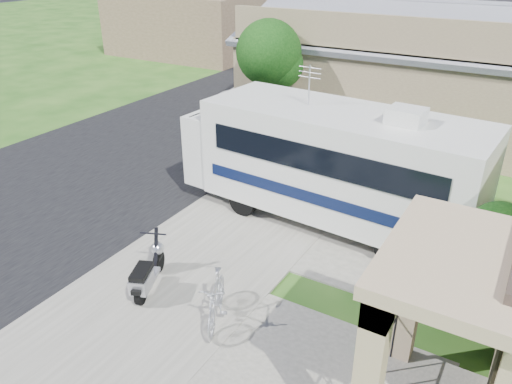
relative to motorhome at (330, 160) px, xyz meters
The scene contains 18 objects.
ground 4.69m from the motorhome, 99.47° to the right, with size 120.00×120.00×0.00m, color #1C4512.
street_slab 10.16m from the motorhome, 145.17° to the left, with size 9.00×80.00×0.02m, color black.
sidewalk_slab 6.22m from the motorhome, 106.70° to the left, with size 4.00×80.00×0.06m, color #65645B.
driveway_slab 1.93m from the motorhome, 15.31° to the left, with size 7.00×6.00×0.05m, color #65645B.
walk_slab 6.02m from the motorhome, 66.61° to the right, with size 4.00×3.00×0.05m, color #65645B.
warehouse 9.71m from the motorhome, 94.22° to the left, with size 12.50×8.40×5.04m.
distant_bldg_far 25.05m from the motorhome, 135.00° to the left, with size 10.00×8.00×4.00m, color brown.
distant_bldg_near 33.61m from the motorhome, 117.87° to the left, with size 8.00×7.00×3.20m, color #78624B.
street_tree_a 6.66m from the motorhome, 132.80° to the left, with size 2.44×2.40×4.58m.
street_tree_b 15.50m from the motorhome, 106.64° to the left, with size 2.44×2.40×4.73m.
street_tree_c 24.21m from the motorhome, 100.52° to the left, with size 2.44×2.40×4.42m.
motorhome is the anchor object (origin of this frame).
shrub 5.00m from the motorhome, 27.29° to the right, with size 2.20×2.10×2.70m.
scooter 5.55m from the motorhome, 112.46° to the right, with size 0.92×1.65×1.13m.
bicycle 5.23m from the motorhome, 92.24° to the right, with size 0.49×1.73×1.04m, color #B6B6BF.
pickup_truck 10.60m from the motorhome, 129.03° to the left, with size 2.52×5.47×1.52m, color silver.
van 17.38m from the motorhome, 114.77° to the left, with size 2.21×5.44×1.58m, color silver.
garden_hose 5.52m from the motorhome, 58.35° to the right, with size 0.43×0.43×0.19m, color #15692C.
Camera 1 is at (5.23, -7.20, 6.89)m, focal length 35.00 mm.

